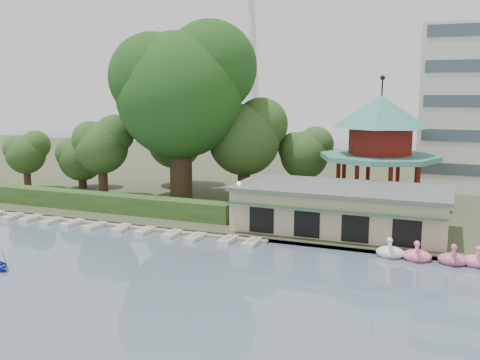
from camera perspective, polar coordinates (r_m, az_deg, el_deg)
The scene contains 12 objects.
ground_plane at distance 33.22m, azimuth -15.13°, elevation -13.26°, with size 220.00×220.00×0.00m, color slate.
shore at distance 79.61m, azimuth 7.62°, elevation 0.51°, with size 220.00×70.00×0.40m, color #424930.
embankment at distance 47.35m, azimuth -2.58°, elevation -5.78°, with size 220.00×0.60×0.30m, color gray.
dock at distance 53.16m, azimuth -14.56°, elevation -4.40°, with size 34.00×1.60×0.24m, color gray.
boathouse at distance 48.27m, azimuth 10.64°, elevation -2.93°, with size 18.60×9.39×3.90m.
pavilion at distance 57.00m, azimuth 14.69°, elevation 4.05°, with size 12.40×12.40×13.50m.
broadcast_tower at distance 176.48m, azimuth 1.23°, elevation 16.57°, with size 8.00×8.00×96.00m.
hedge at distance 57.23m, azimuth -15.11°, elevation -2.22°, with size 30.00×2.00×1.80m, color #315321.
lamp_post at distance 47.57m, azimuth -0.12°, elevation -1.75°, with size 0.36×0.36×4.28m.
big_tree at distance 59.33m, azimuth -6.22°, elevation 9.94°, with size 15.14×14.11×19.90m.
small_trees at distance 64.06m, azimuth -6.31°, elevation 4.04°, with size 38.78×16.65×11.46m.
moored_rowboats at distance 51.73m, azimuth -14.96°, elevation -4.74°, with size 31.82×2.75×0.36m.
Camera 1 is at (18.63, -24.37, 12.75)m, focal length 40.00 mm.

